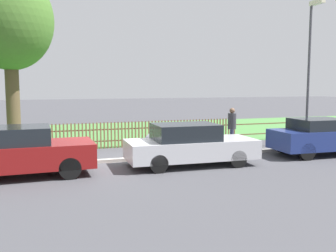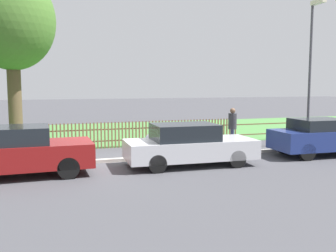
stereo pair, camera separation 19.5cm
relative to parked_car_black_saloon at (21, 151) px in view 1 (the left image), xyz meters
The scene contains 11 objects.
ground_plane 3.58m from the parked_car_black_saloon, 18.68° to the left, with size 120.00×120.00×0.00m, color #424247.
kerb_stone 3.60m from the parked_car_black_saloon, 20.21° to the left, with size 43.07×0.20×0.12m, color #B2ADA3.
grass_strip 10.00m from the parked_car_black_saloon, 70.57° to the left, with size 43.07×10.47×0.01m, color #477F3D.
park_fence 5.34m from the parked_car_black_saloon, 51.56° to the left, with size 43.07×0.05×1.13m.
parked_car_black_saloon is the anchor object (origin of this frame).
parked_car_navy_estate 5.30m from the parked_car_black_saloon, ahead, with size 4.42×1.87×1.42m.
parked_car_red_compact 10.84m from the parked_car_black_saloon, ahead, with size 3.99×1.80×1.42m.
covered_motorcycle 5.74m from the parked_car_black_saloon, 22.01° to the left, with size 1.94×0.77×1.02m.
tree_behind_motorcycle 10.24m from the parked_car_black_saloon, 95.19° to the left, with size 4.31×4.31×8.40m.
pedestrian_near_fence 8.61m from the parked_car_black_saloon, 16.43° to the left, with size 0.47×0.47×1.74m.
street_lamp 12.12m from the parked_car_black_saloon, ahead, with size 0.20×0.79×6.22m.
Camera 1 is at (-2.64, -12.83, 2.72)m, focal length 40.00 mm.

